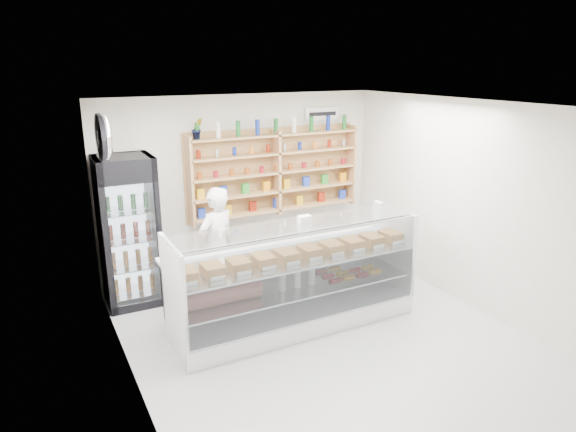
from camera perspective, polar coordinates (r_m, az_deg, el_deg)
room at (r=5.91m, az=4.49°, el=-1.53°), size 5.00×5.00×5.00m
display_counter at (r=6.63m, az=0.69°, el=-9.00°), size 3.14×0.94×1.37m
shop_worker at (r=7.09m, az=-7.91°, el=-3.38°), size 0.71×0.59×1.66m
drinks_cooler at (r=7.31m, az=-17.25°, el=-1.62°), size 0.76×0.74×2.07m
wall_shelving at (r=8.08m, az=-1.31°, el=4.89°), size 2.84×0.28×1.33m
potted_plant at (r=7.49m, az=-10.06°, el=9.55°), size 0.19×0.16×0.30m
security_mirror at (r=6.05m, az=-19.66°, el=8.19°), size 0.15×0.50×0.50m
wall_sign at (r=8.49m, az=3.81°, el=11.27°), size 0.62×0.03×0.20m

